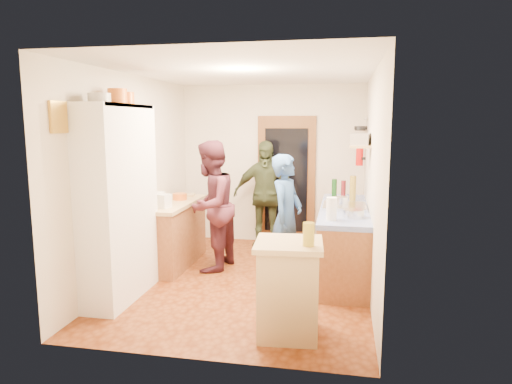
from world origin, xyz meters
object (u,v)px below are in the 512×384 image
(island_base, at_px, (288,291))
(person_back, at_px, (266,195))
(hutch_body, at_px, (119,203))
(person_left, at_px, (214,206))
(right_counter_base, at_px, (343,243))
(person_hob, at_px, (288,218))

(island_base, relative_size, person_back, 0.50)
(hutch_body, xyz_separation_m, person_left, (0.76, 1.20, -0.22))
(right_counter_base, relative_size, person_back, 1.28)
(person_left, height_order, person_back, person_left)
(hutch_body, bearing_deg, island_base, -16.31)
(island_base, bearing_deg, person_left, 124.65)
(right_counter_base, bearing_deg, person_left, -176.70)
(person_left, bearing_deg, hutch_body, -23.23)
(person_back, bearing_deg, right_counter_base, -42.51)
(right_counter_base, height_order, person_hob, person_hob)
(person_left, bearing_deg, right_counter_base, 102.41)
(person_left, bearing_deg, island_base, 43.77)
(right_counter_base, distance_m, island_base, 1.95)
(person_hob, bearing_deg, person_back, 35.66)
(island_base, distance_m, person_back, 3.07)
(person_back, bearing_deg, person_left, -115.11)
(person_hob, xyz_separation_m, person_back, (-0.53, 1.41, 0.06))
(hutch_body, height_order, person_back, hutch_body)
(island_base, xyz_separation_m, person_back, (-0.72, 2.95, 0.43))
(right_counter_base, bearing_deg, hutch_body, -152.53)
(hutch_body, bearing_deg, person_back, 61.80)
(person_hob, height_order, person_left, person_left)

